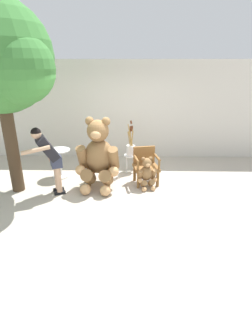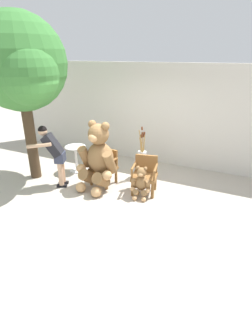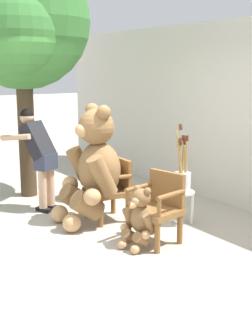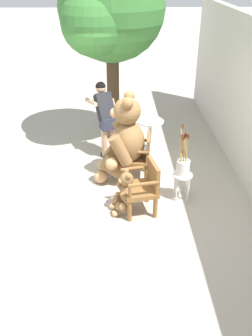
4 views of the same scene
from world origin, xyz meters
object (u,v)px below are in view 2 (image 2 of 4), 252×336
object	(u,v)px
person_visitor	(54,151)
white_stool	(142,165)
teddy_bear_large	(98,157)
round_side_table	(76,156)
wooden_chair_right	(145,174)
patio_tree	(21,66)
teddy_bear_small	(141,183)
brush_bucket	(142,154)
wooden_chair_left	(105,166)

from	to	relation	value
person_visitor	white_stool	bearing A→B (deg)	37.63
teddy_bear_large	round_side_table	world-z (taller)	teddy_bear_large
wooden_chair_right	teddy_bear_large	bearing A→B (deg)	-166.07
teddy_bear_large	white_stool	bearing A→B (deg)	53.08
person_visitor	round_side_table	xyz separation A→B (m)	(-0.07, 0.92, -0.45)
round_side_table	patio_tree	size ratio (longest dim) A/B	0.19
teddy_bear_small	wooden_chair_right	bearing A→B (deg)	94.12
teddy_bear_large	round_side_table	distance (m)	1.25
teddy_bear_large	teddy_bear_small	bearing A→B (deg)	-0.64
wooden_chair_right	patio_tree	world-z (taller)	patio_tree
person_visitor	round_side_table	world-z (taller)	person_visitor
teddy_bear_small	white_stool	bearing A→B (deg)	111.13
teddy_bear_small	brush_bucket	distance (m)	1.08
wooden_chair_right	teddy_bear_large	distance (m)	1.16
round_side_table	teddy_bear_large	bearing A→B (deg)	-28.15
person_visitor	brush_bucket	bearing A→B (deg)	37.54
round_side_table	wooden_chair_left	bearing A→B (deg)	-15.47
patio_tree	brush_bucket	bearing A→B (deg)	26.20
wooden_chair_left	patio_tree	xyz separation A→B (m)	(-1.75, -0.52, 2.30)
wooden_chair_left	teddy_bear_large	xyz separation A→B (m)	(-0.02, -0.27, 0.34)
wooden_chair_right	person_visitor	size ratio (longest dim) A/B	0.57
person_visitor	patio_tree	bearing A→B (deg)	171.97
wooden_chair_left	round_side_table	xyz separation A→B (m)	(-1.07, 0.30, -0.01)
teddy_bear_large	patio_tree	distance (m)	2.63
teddy_bear_small	brush_bucket	size ratio (longest dim) A/B	0.81
wooden_chair_left	patio_tree	size ratio (longest dim) A/B	0.22
teddy_bear_small	person_visitor	xyz separation A→B (m)	(-2.09, -0.35, 0.54)
teddy_bear_small	brush_bucket	bearing A→B (deg)	111.14
white_stool	round_side_table	world-z (taller)	round_side_table
teddy_bear_large	patio_tree	world-z (taller)	patio_tree
wooden_chair_right	white_stool	size ratio (longest dim) A/B	1.87
round_side_table	wooden_chair_right	bearing A→B (deg)	-7.93
white_stool	brush_bucket	xyz separation A→B (m)	(0.00, -0.00, 0.31)
wooden_chair_right	teddy_bear_large	world-z (taller)	teddy_bear_large
teddy_bear_small	person_visitor	bearing A→B (deg)	-170.60
white_stool	wooden_chair_left	bearing A→B (deg)	-135.59
wooden_chair_left	white_stool	xyz separation A→B (m)	(0.71, 0.69, -0.11)
wooden_chair_left	round_side_table	bearing A→B (deg)	164.53
wooden_chair_right	teddy_bear_small	distance (m)	0.30
wooden_chair_left	white_stool	bearing A→B (deg)	44.41
teddy_bear_large	round_side_table	size ratio (longest dim) A/B	2.26
teddy_bear_small	brush_bucket	xyz separation A→B (m)	(-0.38, 0.97, 0.30)
teddy_bear_small	patio_tree	size ratio (longest dim) A/B	0.19
wooden_chair_left	person_visitor	size ratio (longest dim) A/B	0.57
teddy_bear_small	patio_tree	distance (m)	3.72
white_stool	patio_tree	world-z (taller)	patio_tree
wooden_chair_right	person_visitor	distance (m)	2.20
teddy_bear_small	white_stool	world-z (taller)	teddy_bear_small
patio_tree	teddy_bear_large	bearing A→B (deg)	8.27
wooden_chair_right	patio_tree	xyz separation A→B (m)	(-2.81, -0.52, 2.30)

